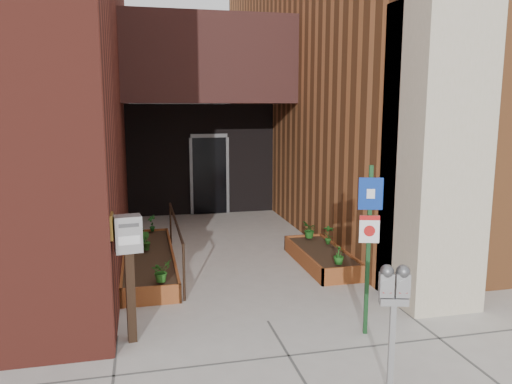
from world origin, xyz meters
TOP-DOWN VIEW (x-y plane):
  - ground at (0.00, 0.00)m, footprint 80.00×80.00m
  - architecture at (-0.18, 6.89)m, footprint 20.00×14.60m
  - planter_left at (-1.55, 2.70)m, footprint 0.90×3.60m
  - planter_right at (1.60, 2.20)m, footprint 0.80×2.20m
  - handrail at (-1.05, 2.65)m, footprint 0.04×3.34m
  - parking_meter at (0.81, -1.93)m, footprint 0.32×0.18m
  - sign_post at (1.14, -0.66)m, footprint 0.29×0.11m
  - payment_dropbox at (-1.80, -0.19)m, footprint 0.35×0.28m
  - shrub_left_a at (-1.39, 1.10)m, footprint 0.42×0.42m
  - shrub_left_b at (-1.59, 2.90)m, footprint 0.26×0.26m
  - shrub_left_c at (-1.69, 3.10)m, footprint 0.28×0.28m
  - shrub_left_d at (-1.44, 4.30)m, footprint 0.26×0.26m
  - shrub_right_a at (1.57, 1.30)m, footprint 0.19×0.19m
  - shrub_right_b at (1.85, 2.50)m, footprint 0.27×0.27m
  - shrub_right_c at (1.65, 3.01)m, footprint 0.35×0.35m

SIDE VIEW (x-z plane):
  - ground at x=0.00m, z-range 0.00..0.00m
  - planter_left at x=-1.55m, z-range -0.02..0.28m
  - planter_right at x=1.60m, z-range -0.02..0.28m
  - shrub_right_a at x=1.57m, z-range 0.30..0.62m
  - shrub_left_a at x=-1.39m, z-range 0.30..0.63m
  - shrub_left_b at x=-1.59m, z-range 0.30..0.63m
  - shrub_right_c at x=1.65m, z-range 0.30..0.64m
  - shrub_left_d at x=-1.44m, z-range 0.30..0.66m
  - shrub_right_b at x=1.85m, z-range 0.30..0.68m
  - shrub_left_c at x=-1.69m, z-range 0.30..0.68m
  - handrail at x=-1.05m, z-range 0.30..1.20m
  - parking_meter at x=0.81m, z-range 0.37..1.73m
  - payment_dropbox at x=-1.80m, z-range 0.36..1.97m
  - sign_post at x=1.14m, z-range 0.25..2.45m
  - architecture at x=-0.18m, z-range -0.02..9.98m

